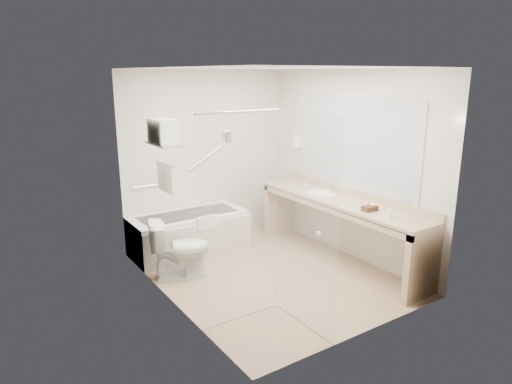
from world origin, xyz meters
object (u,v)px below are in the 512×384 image
toilet (180,249)px  amenity_basket (370,208)px  bathtub (189,233)px  water_bottle_left (279,175)px  vanity_counter (340,215)px

toilet → amenity_basket: 2.35m
bathtub → water_bottle_left: size_ratio=7.25×
toilet → water_bottle_left: size_ratio=3.31×
amenity_basket → water_bottle_left: bearing=90.0°
amenity_basket → bathtub: bearing=126.7°
bathtub → amenity_basket: bearing=-53.3°
vanity_counter → amenity_basket: bearing=-96.7°
bathtub → amenity_basket: size_ratio=9.01×
vanity_counter → water_bottle_left: (-0.07, 1.25, 0.31)m
amenity_basket → water_bottle_left: size_ratio=0.81×
toilet → water_bottle_left: 2.07m
amenity_basket → vanity_counter: bearing=83.3°
toilet → bathtub: bearing=-15.5°
bathtub → toilet: toilet is taller
vanity_counter → toilet: vanity_counter is taller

